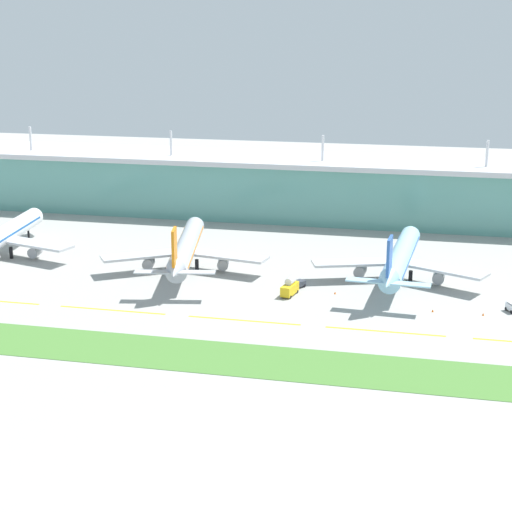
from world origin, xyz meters
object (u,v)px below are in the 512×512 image
Objects in this scene: airliner_far_middle at (400,259)px; safety_cone_nose_front at (335,293)px; pushback_tug at (298,284)px; safety_cone_left_wingtip at (483,314)px; airliner_near_middle at (186,249)px; baggage_cart at (512,307)px; fuel_truck at (290,287)px; safety_cone_right_wingtip at (433,311)px; airliner_nearest at (2,236)px.

safety_cone_nose_front is at bearing -135.34° from airliner_far_middle.
airliner_far_middle is 12.24× the size of pushback_tug.
airliner_near_middle is at bearing 165.54° from safety_cone_left_wingtip.
baggage_cart reaches higher than pushback_tug.
baggage_cart reaches higher than safety_cone_nose_front.
fuel_truck reaches higher than baggage_cart.
safety_cone_left_wingtip is (48.57, -11.90, -0.75)m from pushback_tug.
safety_cone_right_wingtip is at bearing -68.31° from airliner_far_middle.
airliner_far_middle is at bearing 35.05° from fuel_truck.
baggage_cart is 5.75× the size of safety_cone_right_wingtip.
airliner_near_middle and airliner_far_middle have the same top height.
baggage_cart reaches higher than safety_cone_right_wingtip.
pushback_tug is at bearing -6.43° from airliner_nearest.
fuel_truck is 49.77m from safety_cone_left_wingtip.
fuel_truck is 37.68m from safety_cone_right_wingtip.
airliner_nearest and airliner_far_middle have the same top height.
fuel_truck reaches higher than safety_cone_left_wingtip.
airliner_nearest is 120.41m from airliner_far_middle.
airliner_near_middle is at bearing -177.19° from airliner_far_middle.
safety_cone_nose_front is (-44.96, 4.33, -0.91)m from baggage_cart.
airliner_nearest is 88.84× the size of safety_cone_right_wingtip.
airliner_nearest is 150.60m from baggage_cart.
fuel_truck is at bearing -25.78° from airliner_near_middle.
airliner_far_middle is 33.43m from safety_cone_left_wingtip.
airliner_nearest is at bearing 179.00° from airliner_near_middle.
airliner_far_middle is 8.11× the size of fuel_truck.
airliner_far_middle is at bearing 111.69° from safety_cone_right_wingtip.
airliner_nearest is at bearing 170.16° from safety_cone_right_wingtip.
pushback_tug is 7.16× the size of safety_cone_left_wingtip.
safety_cone_nose_front is at bearing -15.72° from airliner_near_middle.
baggage_cart is 5.75× the size of safety_cone_nose_front.
fuel_truck is 56.53m from baggage_cart.
airliner_near_middle is at bearing 163.11° from safety_cone_right_wingtip.
safety_cone_nose_front is at bearing 161.08° from safety_cone_right_wingtip.
airliner_far_middle is 35.67m from baggage_cart.
airliner_near_middle is 89.23× the size of safety_cone_right_wingtip.
safety_cone_right_wingtip is at bearing -18.28° from pushback_tug.
fuel_truck is 10.80× the size of safety_cone_nose_front.
baggage_cart reaches higher than safety_cone_left_wingtip.
safety_cone_nose_front is (-15.94, -15.75, -6.10)m from airliner_far_middle.
baggage_cart is 8.35m from safety_cone_left_wingtip.
safety_cone_left_wingtip is 38.89m from safety_cone_nose_front.
airliner_far_middle is at bearing 25.26° from pushback_tug.
airliner_far_middle is at bearing 0.94° from airliner_nearest.
airliner_near_middle is 1.02× the size of airliner_far_middle.
safety_cone_nose_front is at bearing -7.51° from airliner_nearest.
airliner_nearest and airliner_near_middle have the same top height.
airliner_near_middle reaches higher than safety_cone_left_wingtip.
pushback_tug is 50.01m from safety_cone_left_wingtip.
pushback_tug is 56.13m from baggage_cart.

